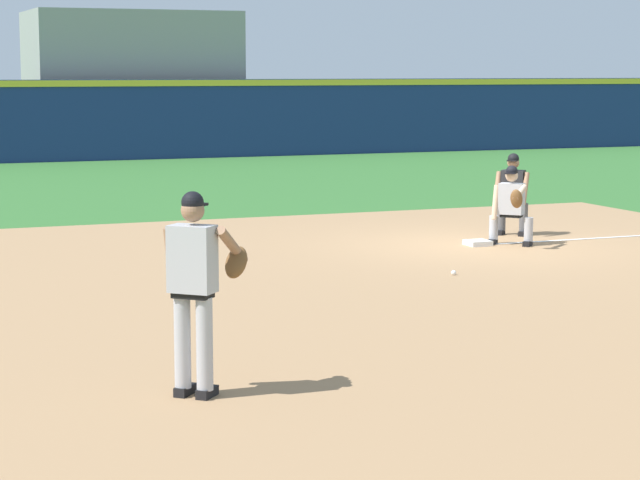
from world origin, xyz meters
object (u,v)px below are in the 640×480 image
at_px(first_base_bag, 478,243).
at_px(first_baseman, 511,202).
at_px(baseball, 454,273).
at_px(umpire, 513,191).
at_px(pitcher, 196,281).

distance_m(first_base_bag, first_baseman, 0.88).
height_order(baseball, first_baseman, first_baseman).
bearing_deg(umpire, baseball, -130.73).
bearing_deg(umpire, first_base_bag, -142.30).
height_order(first_base_bag, baseball, first_base_bag).
relative_size(first_base_bag, first_baseman, 0.28).
bearing_deg(pitcher, first_base_bag, 47.22).
bearing_deg(first_base_bag, pitcher, -132.78).
relative_size(pitcher, umpire, 1.27).
xyz_separation_m(first_base_bag, first_baseman, (0.51, -0.20, 0.69)).
bearing_deg(first_baseman, baseball, -134.50).
relative_size(baseball, umpire, 0.05).
distance_m(pitcher, umpire, 11.89).
height_order(baseball, pitcher, pitcher).
distance_m(first_base_bag, baseball, 3.12).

